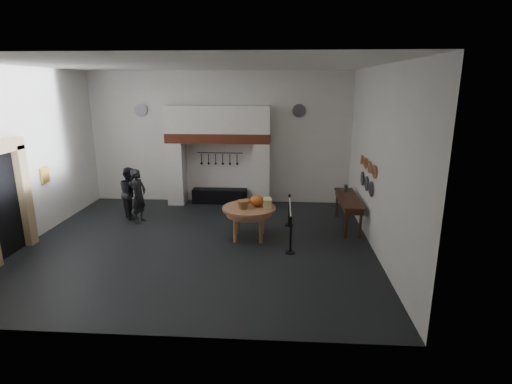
# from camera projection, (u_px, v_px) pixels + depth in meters

# --- Properties ---
(floor) EXTENTS (9.00, 8.00, 0.02)m
(floor) POSITION_uv_depth(u_px,v_px,m) (199.00, 243.00, 10.51)
(floor) COLOR black
(floor) RESTS_ON ground
(ceiling) EXTENTS (9.00, 8.00, 0.02)m
(ceiling) POSITION_uv_depth(u_px,v_px,m) (191.00, 64.00, 9.33)
(ceiling) COLOR silver
(ceiling) RESTS_ON wall_back
(wall_back) EXTENTS (9.00, 0.02, 4.50)m
(wall_back) POSITION_uv_depth(u_px,v_px,m) (220.00, 138.00, 13.77)
(wall_back) COLOR silver
(wall_back) RESTS_ON floor
(wall_front) EXTENTS (9.00, 0.02, 4.50)m
(wall_front) POSITION_uv_depth(u_px,v_px,m) (140.00, 207.00, 6.07)
(wall_front) COLOR silver
(wall_front) RESTS_ON floor
(wall_left) EXTENTS (0.02, 8.00, 4.50)m
(wall_left) POSITION_uv_depth(u_px,v_px,m) (22.00, 157.00, 10.20)
(wall_left) COLOR silver
(wall_left) RESTS_ON floor
(wall_right) EXTENTS (0.02, 8.00, 4.50)m
(wall_right) POSITION_uv_depth(u_px,v_px,m) (379.00, 161.00, 9.64)
(wall_right) COLOR silver
(wall_right) RESTS_ON floor
(chimney_pier_left) EXTENTS (0.55, 0.70, 2.15)m
(chimney_pier_left) POSITION_uv_depth(u_px,v_px,m) (177.00, 173.00, 13.83)
(chimney_pier_left) COLOR silver
(chimney_pier_left) RESTS_ON floor
(chimney_pier_right) EXTENTS (0.55, 0.70, 2.15)m
(chimney_pier_right) POSITION_uv_depth(u_px,v_px,m) (262.00, 174.00, 13.65)
(chimney_pier_right) COLOR silver
(chimney_pier_right) RESTS_ON floor
(hearth_brick_band) EXTENTS (3.50, 0.72, 0.32)m
(hearth_brick_band) POSITION_uv_depth(u_px,v_px,m) (218.00, 138.00, 13.42)
(hearth_brick_band) COLOR #9E442B
(hearth_brick_band) RESTS_ON chimney_pier_left
(chimney_hood) EXTENTS (3.50, 0.70, 0.90)m
(chimney_hood) POSITION_uv_depth(u_px,v_px,m) (218.00, 119.00, 13.26)
(chimney_hood) COLOR silver
(chimney_hood) RESTS_ON hearth_brick_band
(iron_range) EXTENTS (1.90, 0.45, 0.50)m
(iron_range) POSITION_uv_depth(u_px,v_px,m) (220.00, 196.00, 14.03)
(iron_range) COLOR black
(iron_range) RESTS_ON floor
(utensil_rail) EXTENTS (1.60, 0.02, 0.02)m
(utensil_rail) POSITION_uv_depth(u_px,v_px,m) (220.00, 153.00, 13.83)
(utensil_rail) COLOR black
(utensil_rail) RESTS_ON wall_back
(door_recess) EXTENTS (0.04, 1.10, 2.50)m
(door_recess) POSITION_uv_depth(u_px,v_px,m) (3.00, 206.00, 9.50)
(door_recess) COLOR black
(door_recess) RESTS_ON floor
(door_jamb_far) EXTENTS (0.22, 0.30, 2.60)m
(door_jamb_far) POSITION_uv_depth(u_px,v_px,m) (24.00, 196.00, 10.15)
(door_jamb_far) COLOR tan
(door_jamb_far) RESTS_ON floor
(wall_plaque) EXTENTS (0.05, 0.34, 0.44)m
(wall_plaque) POSITION_uv_depth(u_px,v_px,m) (45.00, 175.00, 11.14)
(wall_plaque) COLOR gold
(wall_plaque) RESTS_ON wall_left
(work_table) EXTENTS (1.84, 1.84, 0.07)m
(work_table) POSITION_uv_depth(u_px,v_px,m) (249.00, 208.00, 10.68)
(work_table) COLOR #A8704F
(work_table) RESTS_ON floor
(pumpkin) EXTENTS (0.36, 0.36, 0.31)m
(pumpkin) POSITION_uv_depth(u_px,v_px,m) (257.00, 201.00, 10.72)
(pumpkin) COLOR #CD5D1C
(pumpkin) RESTS_ON work_table
(cheese_block_big) EXTENTS (0.22, 0.22, 0.24)m
(cheese_block_big) POSITION_uv_depth(u_px,v_px,m) (268.00, 204.00, 10.56)
(cheese_block_big) COLOR #D8CA81
(cheese_block_big) RESTS_ON work_table
(cheese_block_small) EXTENTS (0.18, 0.18, 0.20)m
(cheese_block_small) POSITION_uv_depth(u_px,v_px,m) (267.00, 201.00, 10.86)
(cheese_block_small) COLOR #FFE598
(cheese_block_small) RESTS_ON work_table
(wicker_basket) EXTENTS (0.41, 0.41, 0.22)m
(wicker_basket) POSITION_uv_depth(u_px,v_px,m) (243.00, 205.00, 10.51)
(wicker_basket) COLOR olive
(wicker_basket) RESTS_ON work_table
(bread_loaf) EXTENTS (0.31, 0.18, 0.13)m
(bread_loaf) POSITION_uv_depth(u_px,v_px,m) (246.00, 201.00, 11.00)
(bread_loaf) COLOR #A17239
(bread_loaf) RESTS_ON work_table
(visitor_near) EXTENTS (0.50, 0.66, 1.64)m
(visitor_near) POSITION_uv_depth(u_px,v_px,m) (139.00, 196.00, 11.94)
(visitor_near) COLOR black
(visitor_near) RESTS_ON floor
(visitor_far) EXTENTS (0.95, 0.99, 1.61)m
(visitor_far) POSITION_uv_depth(u_px,v_px,m) (131.00, 193.00, 12.35)
(visitor_far) COLOR black
(visitor_far) RESTS_ON floor
(side_table) EXTENTS (0.55, 2.20, 0.06)m
(side_table) POSITION_uv_depth(u_px,v_px,m) (349.00, 198.00, 11.51)
(side_table) COLOR #3B2115
(side_table) RESTS_ON floor
(pewter_jug) EXTENTS (0.12, 0.12, 0.22)m
(pewter_jug) POSITION_uv_depth(u_px,v_px,m) (346.00, 188.00, 12.05)
(pewter_jug) COLOR #505055
(pewter_jug) RESTS_ON side_table
(copper_pan_a) EXTENTS (0.03, 0.34, 0.34)m
(copper_pan_a) POSITION_uv_depth(u_px,v_px,m) (375.00, 172.00, 9.91)
(copper_pan_a) COLOR #C6662D
(copper_pan_a) RESTS_ON wall_right
(copper_pan_b) EXTENTS (0.03, 0.32, 0.32)m
(copper_pan_b) POSITION_uv_depth(u_px,v_px,m) (370.00, 167.00, 10.44)
(copper_pan_b) COLOR #C6662D
(copper_pan_b) RESTS_ON wall_right
(copper_pan_c) EXTENTS (0.03, 0.30, 0.30)m
(copper_pan_c) POSITION_uv_depth(u_px,v_px,m) (366.00, 163.00, 10.97)
(copper_pan_c) COLOR #C6662D
(copper_pan_c) RESTS_ON wall_right
(copper_pan_d) EXTENTS (0.03, 0.28, 0.28)m
(copper_pan_d) POSITION_uv_depth(u_px,v_px,m) (362.00, 160.00, 11.50)
(copper_pan_d) COLOR #C6662D
(copper_pan_d) RESTS_ON wall_right
(pewter_plate_left) EXTENTS (0.03, 0.40, 0.40)m
(pewter_plate_left) POSITION_uv_depth(u_px,v_px,m) (371.00, 189.00, 10.24)
(pewter_plate_left) COLOR #4C4C51
(pewter_plate_left) RESTS_ON wall_right
(pewter_plate_mid) EXTENTS (0.03, 0.40, 0.40)m
(pewter_plate_mid) POSITION_uv_depth(u_px,v_px,m) (367.00, 183.00, 10.81)
(pewter_plate_mid) COLOR #4C4C51
(pewter_plate_mid) RESTS_ON wall_right
(pewter_plate_right) EXTENTS (0.03, 0.40, 0.40)m
(pewter_plate_right) POSITION_uv_depth(u_px,v_px,m) (362.00, 178.00, 11.39)
(pewter_plate_right) COLOR #4C4C51
(pewter_plate_right) RESTS_ON wall_right
(pewter_plate_back_left) EXTENTS (0.44, 0.03, 0.44)m
(pewter_plate_back_left) POSITION_uv_depth(u_px,v_px,m) (141.00, 110.00, 13.65)
(pewter_plate_back_left) COLOR #4C4C51
(pewter_plate_back_left) RESTS_ON wall_back
(pewter_plate_back_right) EXTENTS (0.44, 0.03, 0.44)m
(pewter_plate_back_right) POSITION_uv_depth(u_px,v_px,m) (299.00, 111.00, 13.32)
(pewter_plate_back_right) COLOR #4C4C51
(pewter_plate_back_right) RESTS_ON wall_back
(barrier_post_near) EXTENTS (0.05, 0.05, 0.90)m
(barrier_post_near) POSITION_uv_depth(u_px,v_px,m) (291.00, 236.00, 9.80)
(barrier_post_near) COLOR black
(barrier_post_near) RESTS_ON floor
(barrier_post_far) EXTENTS (0.05, 0.05, 0.90)m
(barrier_post_far) POSITION_uv_depth(u_px,v_px,m) (289.00, 211.00, 11.73)
(barrier_post_far) COLOR black
(barrier_post_far) RESTS_ON floor
(barrier_rope) EXTENTS (0.04, 2.00, 0.04)m
(barrier_rope) POSITION_uv_depth(u_px,v_px,m) (290.00, 208.00, 10.66)
(barrier_rope) COLOR silver
(barrier_rope) RESTS_ON barrier_post_near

